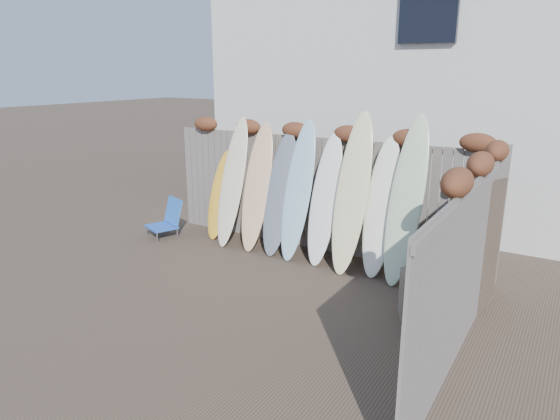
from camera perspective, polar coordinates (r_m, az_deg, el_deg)
The scene contains 16 objects.
ground at distance 7.18m, azimuth -5.11°, elevation -9.93°, with size 80.00×80.00×0.00m, color #493A2D.
back_fence at distance 8.69m, azimuth 4.47°, elevation 2.92°, with size 6.05×0.28×2.24m.
right_fence at distance 5.83m, azimuth 20.70°, elevation -4.95°, with size 0.28×4.40×2.24m.
house at distance 12.15m, azimuth 15.90°, elevation 15.58°, with size 8.50×5.50×6.33m.
beach_chair at distance 9.85m, azimuth -12.74°, elevation -1.00°, with size 0.72×0.74×0.73m.
wooden_crate at distance 6.73m, azimuth 15.86°, elevation -9.45°, with size 0.52×0.43×0.61m, color #4A4137.
lattice_panel at distance 6.69m, azimuth 21.62°, elevation -4.75°, with size 0.05×1.18×1.77m, color #4A342C.
surfboard_0 at distance 9.49m, azimuth -6.85°, elevation 1.72°, with size 0.49×0.07×1.72m, color yellow.
surfboard_1 at distance 9.09m, azimuth -5.45°, elevation 3.23°, with size 0.48×0.07×2.40m, color beige.
surfboard_2 at distance 8.82m, azimuth -2.64°, elevation 2.68°, with size 0.51×0.07×2.32m, color #E3926E.
surfboard_3 at distance 8.59m, azimuth -0.05°, elevation 1.85°, with size 0.54×0.07×2.18m, color slate.
surfboard_4 at distance 8.38m, azimuth 2.08°, elevation 2.30°, with size 0.49×0.07×2.42m, color #95C6DD.
surfboard_5 at distance 8.19m, azimuth 5.15°, elevation 1.24°, with size 0.49×0.07×2.21m, color white.
surfboard_6 at distance 7.89m, azimuth 8.24°, elevation 1.95°, with size 0.53×0.07×2.60m, color #F3EBAC.
surfboard_7 at distance 7.84m, azimuth 11.50°, elevation 0.34°, with size 0.51×0.07×2.21m, color white.
surfboard_8 at distance 7.61m, azimuth 14.23°, elevation 1.13°, with size 0.51×0.07×2.60m, color beige.
Camera 1 is at (3.92, -5.16, 3.09)m, focal length 32.00 mm.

